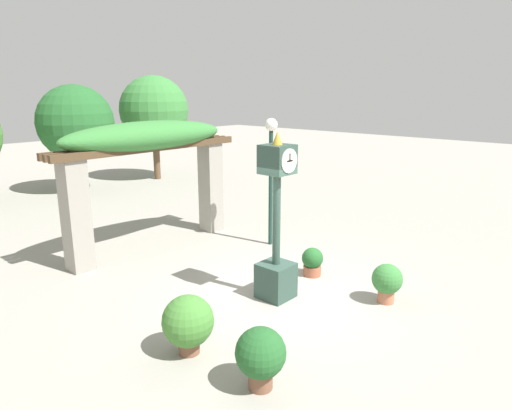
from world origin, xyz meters
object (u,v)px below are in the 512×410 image
at_px(pedestal_clock, 276,233).
at_px(potted_plant_far_right, 387,281).
at_px(potted_plant_near_left, 188,322).
at_px(lamp_post, 271,157).
at_px(potted_plant_near_right, 312,261).
at_px(potted_plant_far_left, 261,355).

bearing_deg(pedestal_clock, potted_plant_far_right, -54.47).
bearing_deg(potted_plant_near_left, lamp_post, 26.25).
relative_size(pedestal_clock, potted_plant_near_right, 5.14).
height_order(pedestal_clock, lamp_post, lamp_post).
xyz_separation_m(pedestal_clock, potted_plant_far_right, (1.18, -1.66, -0.85)).
distance_m(potted_plant_near_left, lamp_post, 5.39).
bearing_deg(pedestal_clock, potted_plant_far_left, -144.89).
bearing_deg(potted_plant_near_right, pedestal_clock, -176.44).
relative_size(potted_plant_near_left, potted_plant_near_right, 1.50).
xyz_separation_m(pedestal_clock, potted_plant_near_right, (1.31, 0.08, -0.95)).
relative_size(pedestal_clock, lamp_post, 0.99).
bearing_deg(potted_plant_far_right, potted_plant_near_left, 157.84).
height_order(potted_plant_far_left, lamp_post, lamp_post).
relative_size(potted_plant_near_right, lamp_post, 0.19).
bearing_deg(potted_plant_far_right, potted_plant_far_left, 178.50).
distance_m(potted_plant_near_right, lamp_post, 2.89).
relative_size(potted_plant_near_left, potted_plant_far_right, 1.23).
distance_m(pedestal_clock, potted_plant_near_left, 2.46).
distance_m(pedestal_clock, potted_plant_near_right, 1.62).
bearing_deg(potted_plant_far_right, lamp_post, 73.76).
xyz_separation_m(potted_plant_near_left, potted_plant_far_right, (3.51, -1.43, -0.08)).
height_order(potted_plant_near_left, lamp_post, lamp_post).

